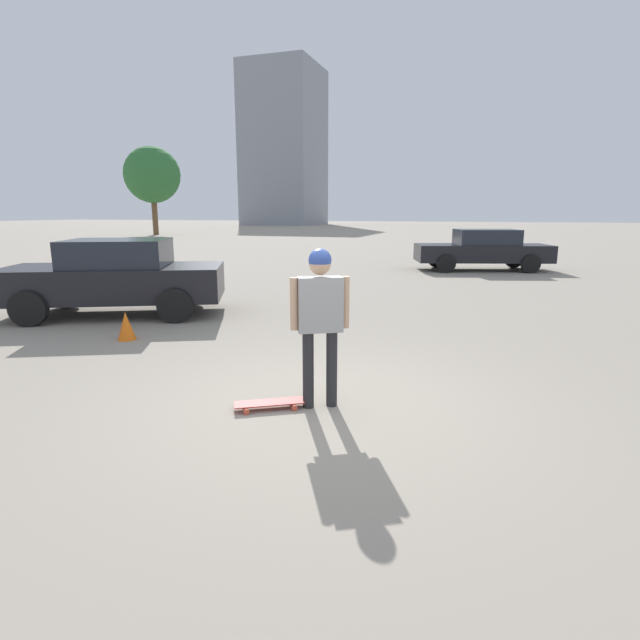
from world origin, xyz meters
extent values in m
plane|color=gray|center=(0.00, 0.00, 0.00)|extent=(220.00, 220.00, 0.00)
cylinder|color=#262628|center=(0.06, -0.11, 0.43)|extent=(0.12, 0.12, 0.85)
cylinder|color=#262628|center=(-0.06, 0.11, 0.43)|extent=(0.12, 0.12, 0.85)
cube|color=#999999|center=(0.00, 0.00, 1.14)|extent=(0.40, 0.51, 0.59)
cylinder|color=tan|center=(0.13, -0.24, 1.16)|extent=(0.08, 0.08, 0.56)
cylinder|color=tan|center=(-0.13, 0.24, 1.16)|extent=(0.08, 0.08, 0.56)
sphere|color=tan|center=(0.00, 0.00, 1.57)|extent=(0.23, 0.23, 0.23)
sphere|color=#2D4799|center=(0.00, 0.00, 1.61)|extent=(0.24, 0.24, 0.24)
cube|color=#A5332D|center=(0.24, -0.50, 0.07)|extent=(0.57, 0.76, 0.01)
cylinder|color=#D14C33|center=(0.48, -0.66, 0.03)|extent=(0.06, 0.07, 0.06)
cylinder|color=#D14C33|center=(0.27, -0.78, 0.03)|extent=(0.06, 0.07, 0.06)
cylinder|color=#D14C33|center=(0.21, -0.22, 0.03)|extent=(0.06, 0.07, 0.06)
cylinder|color=#D14C33|center=(0.01, -0.34, 0.03)|extent=(0.06, 0.07, 0.06)
cube|color=black|center=(-3.39, -5.61, 0.68)|extent=(3.51, 4.68, 0.68)
cube|color=#1E232D|center=(-3.44, -5.52, 1.29)|extent=(2.32, 2.46, 0.54)
cylinder|color=black|center=(-1.99, -6.43, 0.34)|extent=(0.47, 0.70, 0.68)
cylinder|color=black|center=(-3.65, -7.21, 0.34)|extent=(0.47, 0.70, 0.68)
cylinder|color=black|center=(-3.14, -4.01, 0.34)|extent=(0.47, 0.70, 0.68)
cylinder|color=black|center=(-4.80, -4.80, 0.34)|extent=(0.47, 0.70, 0.68)
cube|color=black|center=(-14.37, 1.40, 0.63)|extent=(3.00, 5.03, 0.61)
cube|color=#1E232D|center=(-14.41, 1.52, 1.21)|extent=(2.08, 2.48, 0.55)
cylinder|color=black|center=(-13.13, 0.24, 0.33)|extent=(0.38, 0.68, 0.65)
cylinder|color=black|center=(-14.76, -0.25, 0.33)|extent=(0.38, 0.68, 0.65)
cylinder|color=black|center=(-13.98, 3.05, 0.33)|extent=(0.38, 0.68, 0.65)
cylinder|color=black|center=(-15.61, 2.56, 0.33)|extent=(0.38, 0.68, 0.65)
cube|color=gray|center=(-74.34, -31.34, 12.45)|extent=(12.17, 11.17, 24.90)
cylinder|color=brown|center=(-35.12, -28.16, 1.83)|extent=(0.50, 0.50, 3.66)
sphere|color=#2D6B33|center=(-35.12, -28.16, 5.43)|extent=(5.07, 5.07, 5.07)
cone|color=orange|center=(-1.74, -4.02, 0.24)|extent=(0.30, 0.30, 0.47)
camera|label=1|loc=(4.91, 1.66, 2.10)|focal=28.00mm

